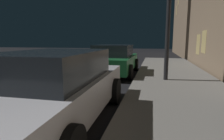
# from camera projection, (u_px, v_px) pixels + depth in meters

# --- Properties ---
(car_silver) EXTENTS (2.14, 4.46, 1.43)m
(car_silver) POSITION_uv_depth(u_px,v_px,m) (54.00, 87.00, 3.66)
(car_silver) COLOR #B7B7BF
(car_silver) RESTS_ON ground
(car_green) EXTENTS (2.09, 4.04, 1.43)m
(car_green) POSITION_uv_depth(u_px,v_px,m) (114.00, 60.00, 9.02)
(car_green) COLOR #19592D
(car_green) RESTS_ON ground
(building_far) EXTENTS (7.80, 11.71, 11.70)m
(building_far) POSITION_uv_depth(u_px,v_px,m) (218.00, 1.00, 19.86)
(building_far) COLOR #8C7259
(building_far) RESTS_ON ground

